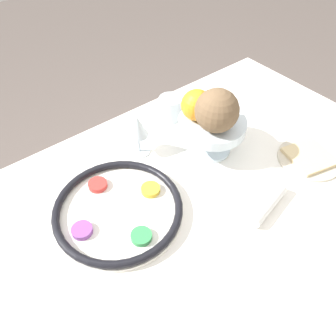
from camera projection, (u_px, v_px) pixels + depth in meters
ground_plane at (196, 297)px, 1.45m from camera, size 8.00×8.00×0.00m
dining_table at (202, 255)px, 1.17m from camera, size 1.24×0.86×0.75m
seder_plate at (118, 209)px, 0.83m from camera, size 0.33×0.33×0.03m
wine_glass at (137, 128)px, 0.93m from camera, size 0.06×0.06×0.13m
fruit_stand at (212, 127)px, 0.94m from camera, size 0.20×0.20×0.11m
orange_fruit at (197, 105)px, 0.90m from camera, size 0.09×0.09×0.09m
coconut at (217, 111)px, 0.86m from camera, size 0.12×0.12×0.12m
bread_plate at (309, 158)px, 0.97m from camera, size 0.18×0.18×0.02m
napkin_roll at (267, 204)px, 0.83m from camera, size 0.15×0.07×0.04m
cup_near at (170, 108)px, 1.08m from camera, size 0.08×0.08×0.08m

